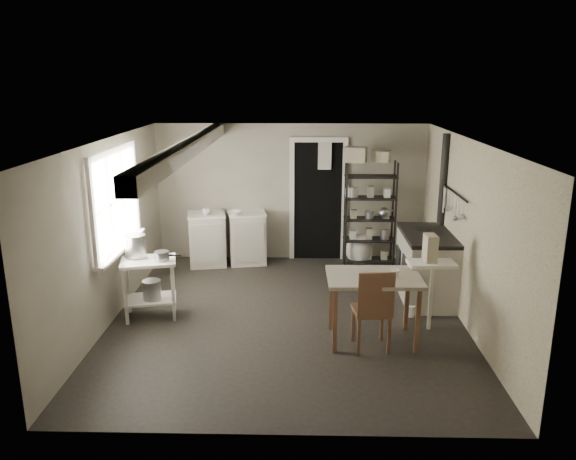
{
  "coord_description": "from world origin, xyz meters",
  "views": [
    {
      "loc": [
        0.18,
        -6.77,
        3.04
      ],
      "look_at": [
        0.0,
        0.3,
        1.1
      ],
      "focal_mm": 35.0,
      "sensor_mm": 36.0,
      "label": 1
    }
  ],
  "objects_px": {
    "stockpot": "(135,246)",
    "work_table": "(372,311)",
    "shelf_rack": "(370,210)",
    "flour_sack": "(359,251)",
    "stove": "(426,269)",
    "base_cabinets": "(227,237)",
    "prep_table": "(150,288)",
    "chair": "(372,308)"
  },
  "relations": [
    {
      "from": "shelf_rack",
      "to": "flour_sack",
      "type": "xyz_separation_m",
      "value": [
        -0.14,
        0.05,
        -0.71
      ]
    },
    {
      "from": "chair",
      "to": "flour_sack",
      "type": "distance_m",
      "value": 2.97
    },
    {
      "from": "chair",
      "to": "work_table",
      "type": "bearing_deg",
      "value": 73.05
    },
    {
      "from": "stockpot",
      "to": "flour_sack",
      "type": "xyz_separation_m",
      "value": [
        3.1,
        2.06,
        -0.7
      ]
    },
    {
      "from": "prep_table",
      "to": "work_table",
      "type": "distance_m",
      "value": 2.87
    },
    {
      "from": "shelf_rack",
      "to": "stove",
      "type": "distance_m",
      "value": 1.62
    },
    {
      "from": "work_table",
      "to": "flour_sack",
      "type": "height_order",
      "value": "work_table"
    },
    {
      "from": "stockpot",
      "to": "base_cabinets",
      "type": "xyz_separation_m",
      "value": [
        0.9,
        2.1,
        -0.48
      ]
    },
    {
      "from": "prep_table",
      "to": "shelf_rack",
      "type": "xyz_separation_m",
      "value": [
        3.06,
        2.1,
        0.55
      ]
    },
    {
      "from": "stove",
      "to": "flour_sack",
      "type": "relative_size",
      "value": 2.28
    },
    {
      "from": "stockpot",
      "to": "flour_sack",
      "type": "distance_m",
      "value": 3.78
    },
    {
      "from": "work_table",
      "to": "shelf_rack",
      "type": "bearing_deg",
      "value": 84.5
    },
    {
      "from": "shelf_rack",
      "to": "flour_sack",
      "type": "relative_size",
      "value": 3.25
    },
    {
      "from": "base_cabinets",
      "to": "flour_sack",
      "type": "xyz_separation_m",
      "value": [
        2.2,
        -0.05,
        -0.22
      ]
    },
    {
      "from": "base_cabinets",
      "to": "shelf_rack",
      "type": "xyz_separation_m",
      "value": [
        2.34,
        -0.1,
        0.49
      ]
    },
    {
      "from": "shelf_rack",
      "to": "base_cabinets",
      "type": "bearing_deg",
      "value": 177.1
    },
    {
      "from": "shelf_rack",
      "to": "flour_sack",
      "type": "height_order",
      "value": "shelf_rack"
    },
    {
      "from": "base_cabinets",
      "to": "flour_sack",
      "type": "relative_size",
      "value": 2.47
    },
    {
      "from": "base_cabinets",
      "to": "shelf_rack",
      "type": "bearing_deg",
      "value": -13.11
    },
    {
      "from": "stockpot",
      "to": "work_table",
      "type": "relative_size",
      "value": 0.27
    },
    {
      "from": "stove",
      "to": "base_cabinets",
      "type": "bearing_deg",
      "value": 153.38
    },
    {
      "from": "base_cabinets",
      "to": "flour_sack",
      "type": "distance_m",
      "value": 2.21
    },
    {
      "from": "work_table",
      "to": "chair",
      "type": "bearing_deg",
      "value": -101.33
    },
    {
      "from": "prep_table",
      "to": "stove",
      "type": "relative_size",
      "value": 0.64
    },
    {
      "from": "base_cabinets",
      "to": "work_table",
      "type": "height_order",
      "value": "base_cabinets"
    },
    {
      "from": "base_cabinets",
      "to": "stove",
      "type": "bearing_deg",
      "value": -37.36
    },
    {
      "from": "shelf_rack",
      "to": "work_table",
      "type": "xyz_separation_m",
      "value": [
        -0.26,
        -2.72,
        -0.57
      ]
    },
    {
      "from": "stockpot",
      "to": "work_table",
      "type": "distance_m",
      "value": 3.11
    },
    {
      "from": "prep_table",
      "to": "shelf_rack",
      "type": "distance_m",
      "value": 3.75
    },
    {
      "from": "base_cabinets",
      "to": "shelf_rack",
      "type": "relative_size",
      "value": 0.76
    },
    {
      "from": "flour_sack",
      "to": "base_cabinets",
      "type": "bearing_deg",
      "value": 178.76
    },
    {
      "from": "prep_table",
      "to": "chair",
      "type": "distance_m",
      "value": 2.88
    },
    {
      "from": "stove",
      "to": "chair",
      "type": "relative_size",
      "value": 1.24
    },
    {
      "from": "shelf_rack",
      "to": "stove",
      "type": "bearing_deg",
      "value": -65.82
    },
    {
      "from": "chair",
      "to": "stove",
      "type": "bearing_deg",
      "value": 52.37
    },
    {
      "from": "work_table",
      "to": "stove",
      "type": "bearing_deg",
      "value": 55.74
    },
    {
      "from": "stockpot",
      "to": "base_cabinets",
      "type": "distance_m",
      "value": 2.34
    },
    {
      "from": "base_cabinets",
      "to": "stockpot",
      "type": "bearing_deg",
      "value": -123.77
    },
    {
      "from": "base_cabinets",
      "to": "shelf_rack",
      "type": "distance_m",
      "value": 2.39
    },
    {
      "from": "stove",
      "to": "flour_sack",
      "type": "distance_m",
      "value": 1.66
    },
    {
      "from": "prep_table",
      "to": "stockpot",
      "type": "relative_size",
      "value": 2.73
    },
    {
      "from": "chair",
      "to": "flour_sack",
      "type": "relative_size",
      "value": 1.84
    }
  ]
}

